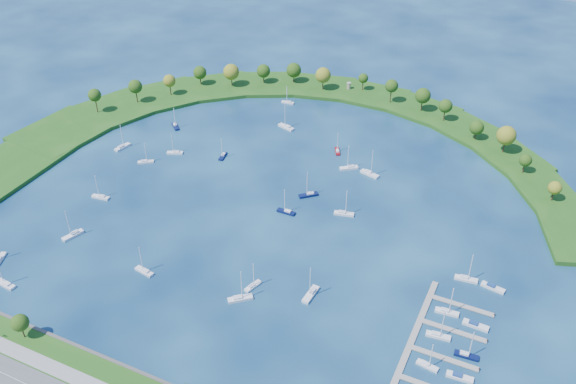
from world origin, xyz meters
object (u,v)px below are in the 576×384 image
at_px(moored_boat_6, 253,285).
at_px(moored_boat_16, 311,293).
at_px(moored_boat_12, 101,196).
at_px(moored_boat_2, 286,211).
at_px(moored_boat_5, 286,127).
at_px(moored_boat_8, 73,234).
at_px(moored_boat_17, 349,167).
at_px(moored_boat_14, 146,161).
at_px(docked_boat_5, 459,377).
at_px(docked_boat_11, 493,287).
at_px(moored_boat_0, 288,102).
at_px(moored_boat_15, 240,298).
at_px(docked_boat_8, 447,311).
at_px(moored_boat_10, 370,173).
at_px(docked_boat_6, 438,335).
at_px(moored_boat_19, 175,126).
at_px(docked_boat_10, 466,278).
at_px(moored_boat_3, 144,271).
at_px(moored_boat_18, 175,152).
at_px(harbor_tower, 349,86).
at_px(docked_boat_9, 475,325).
at_px(docked_boat_4, 427,365).
at_px(moored_boat_9, 344,213).
at_px(moored_boat_20, 337,151).
at_px(moored_boat_13, 122,147).
at_px(dock_system, 425,368).
at_px(moored_boat_7, 223,156).
at_px(docked_boat_7, 466,355).
at_px(moored_boat_1, 309,194).
at_px(moored_boat_4, 5,284).

relative_size(moored_boat_6, moored_boat_16, 0.79).
height_order(moored_boat_6, moored_boat_12, moored_boat_12).
distance_m(moored_boat_2, moored_boat_5, 74.96).
distance_m(moored_boat_8, moored_boat_17, 128.05).
height_order(moored_boat_14, docked_boat_5, moored_boat_14).
xyz_separation_m(moored_boat_12, docked_boat_11, (168.74, 15.92, -0.25)).
relative_size(moored_boat_0, docked_boat_5, 1.22).
distance_m(moored_boat_15, docked_boat_8, 73.88).
relative_size(moored_boat_10, moored_boat_12, 1.15).
relative_size(moored_boat_5, moored_boat_8, 1.05).
xyz_separation_m(moored_boat_12, docked_boat_6, (156.38, -16.02, 0.01)).
xyz_separation_m(moored_boat_19, docked_boat_10, (165.15, -52.64, 0.02)).
xyz_separation_m(moored_boat_3, docked_boat_8, (109.45, 28.27, 0.01)).
xyz_separation_m(moored_boat_18, docked_boat_11, (160.25, -30.33, -0.23)).
relative_size(moored_boat_15, docked_boat_10, 1.06).
xyz_separation_m(harbor_tower, docked_boat_10, (97.38, -131.94, -3.08)).
height_order(moored_boat_14, docked_boat_9, moored_boat_14).
xyz_separation_m(moored_boat_10, moored_boat_16, (7.32, -85.50, 0.01)).
bearing_deg(docked_boat_5, moored_boat_18, 151.23).
height_order(harbor_tower, docked_boat_8, docked_boat_8).
xyz_separation_m(moored_boat_10, docked_boat_4, (54.40, -99.29, -0.09)).
relative_size(moored_boat_19, docked_boat_8, 0.96).
bearing_deg(moored_boat_0, moored_boat_18, 64.76).
xyz_separation_m(moored_boat_9, moored_boat_20, (-21.71, 47.17, -0.06)).
relative_size(moored_boat_9, moored_boat_19, 1.08).
distance_m(moored_boat_13, moored_boat_16, 139.22).
xyz_separation_m(dock_system, moored_boat_7, (-124.55, 84.71, 0.52)).
xyz_separation_m(moored_boat_18, docked_boat_6, (147.89, -62.27, 0.02)).
bearing_deg(moored_boat_13, moored_boat_3, -125.30).
height_order(moored_boat_17, moored_boat_20, moored_boat_17).
bearing_deg(moored_boat_16, docked_boat_7, 88.94).
distance_m(dock_system, docked_boat_6, 15.08).
height_order(moored_boat_14, docked_boat_6, docked_boat_6).
distance_m(harbor_tower, moored_boat_12, 160.45).
height_order(moored_boat_14, docked_boat_7, docked_boat_7).
distance_m(moored_boat_8, moored_boat_16, 102.52).
bearing_deg(moored_boat_18, moored_boat_19, -79.91).
xyz_separation_m(moored_boat_9, docked_boat_8, (53.99, -38.70, -0.01)).
height_order(moored_boat_7, docked_boat_8, docked_boat_8).
distance_m(moored_boat_17, docked_boat_7, 117.80).
xyz_separation_m(docked_boat_7, docked_boat_8, (-10.51, 16.65, 0.02)).
height_order(moored_boat_15, moored_boat_17, moored_boat_15).
xyz_separation_m(moored_boat_1, docked_boat_8, (73.31, -45.00, -0.02)).
bearing_deg(moored_boat_7, harbor_tower, 152.50).
xyz_separation_m(moored_boat_19, moored_boat_20, (87.06, 13.19, -0.03)).
relative_size(moored_boat_9, docked_boat_7, 1.08).
relative_size(moored_boat_4, docked_boat_8, 1.04).
bearing_deg(docked_boat_11, docked_boat_4, -95.05).
bearing_deg(moored_boat_13, docked_boat_7, -95.62).
bearing_deg(docked_boat_8, moored_boat_8, -175.84).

